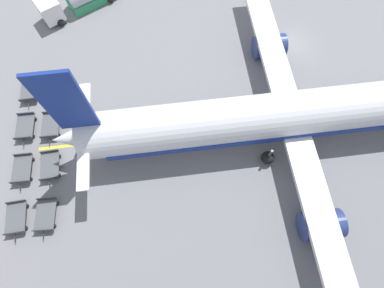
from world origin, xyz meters
name	(u,v)px	position (x,y,z in m)	size (l,w,h in m)	color
ground_plane	(292,44)	(0.00, 0.00, 0.00)	(500.00, 500.00, 0.00)	gray
airplane	(306,113)	(10.45, -3.98, 3.27)	(36.89, 46.83, 12.59)	white
baggage_dolly_row_near_col_a	(29,90)	(-0.91, -29.98, 0.48)	(3.63, 2.04, 0.92)	#515459
baggage_dolly_row_near_col_b	(25,127)	(3.50, -30.59, 0.48)	(3.65, 2.13, 0.92)	#515459
baggage_dolly_row_near_col_c	(22,169)	(8.03, -31.04, 0.48)	(3.65, 2.14, 0.92)	#515459
baggage_dolly_row_near_col_d	(16,218)	(12.59, -31.72, 0.48)	(3.62, 2.01, 0.92)	#515459
baggage_dolly_row_mid_a_col_a	(55,88)	(-0.44, -27.28, 0.48)	(3.62, 2.00, 0.92)	#515459
baggage_dolly_row_mid_a_col_b	(51,125)	(4.00, -28.07, 0.48)	(3.65, 2.14, 0.92)	#515459
baggage_dolly_row_mid_a_col_c	(50,166)	(8.38, -28.44, 0.48)	(3.62, 2.01, 0.92)	#515459
baggage_dolly_row_mid_a_col_d	(46,215)	(13.00, -29.14, 0.48)	(3.66, 2.24, 0.92)	#515459
stand_guidance_stripe	(195,132)	(8.16, -14.02, 0.00)	(4.45, 31.22, 0.01)	yellow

